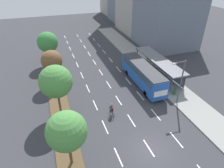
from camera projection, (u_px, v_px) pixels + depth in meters
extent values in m
plane|color=#38383D|center=(150.00, 150.00, 20.78)|extent=(140.00, 140.00, 0.00)
cube|color=brown|center=(54.00, 76.00, 34.56)|extent=(2.60, 52.00, 0.12)
cube|color=gray|center=(143.00, 62.00, 39.46)|extent=(4.50, 52.00, 0.15)
cube|color=white|center=(118.00, 157.00, 20.06)|extent=(0.14, 2.43, 0.01)
cube|color=white|center=(105.00, 127.00, 23.77)|extent=(0.14, 2.43, 0.01)
cube|color=white|center=(95.00, 105.00, 27.49)|extent=(0.14, 2.43, 0.01)
cube|color=white|center=(88.00, 88.00, 31.21)|extent=(0.14, 2.43, 0.01)
cube|color=white|center=(82.00, 75.00, 34.92)|extent=(0.14, 2.43, 0.01)
cube|color=white|center=(77.00, 65.00, 38.64)|extent=(0.14, 2.43, 0.01)
cube|color=white|center=(73.00, 56.00, 42.35)|extent=(0.14, 2.43, 0.01)
cube|color=white|center=(70.00, 49.00, 46.07)|extent=(0.14, 2.43, 0.01)
cube|color=white|center=(67.00, 42.00, 49.79)|extent=(0.14, 2.43, 0.01)
cube|color=white|center=(65.00, 37.00, 53.50)|extent=(0.14, 2.43, 0.01)
cube|color=white|center=(149.00, 148.00, 21.04)|extent=(0.14, 2.43, 0.01)
cube|color=white|center=(131.00, 120.00, 24.75)|extent=(0.14, 2.43, 0.01)
cube|color=white|center=(119.00, 100.00, 28.47)|extent=(0.14, 2.43, 0.01)
cube|color=white|center=(109.00, 85.00, 32.18)|extent=(0.14, 2.43, 0.01)
cube|color=white|center=(101.00, 72.00, 35.90)|extent=(0.14, 2.43, 0.01)
cube|color=white|center=(94.00, 62.00, 39.62)|extent=(0.14, 2.43, 0.01)
cube|color=white|center=(89.00, 54.00, 43.33)|extent=(0.14, 2.43, 0.01)
cube|color=white|center=(85.00, 47.00, 47.05)|extent=(0.14, 2.43, 0.01)
cube|color=white|center=(81.00, 41.00, 50.76)|extent=(0.14, 2.43, 0.01)
cube|color=white|center=(78.00, 36.00, 54.48)|extent=(0.14, 2.43, 0.01)
cube|color=white|center=(176.00, 140.00, 22.01)|extent=(0.14, 2.43, 0.01)
cube|color=white|center=(156.00, 115.00, 25.73)|extent=(0.14, 2.43, 0.01)
cube|color=white|center=(140.00, 96.00, 29.45)|extent=(0.14, 2.43, 0.01)
cube|color=white|center=(128.00, 81.00, 33.16)|extent=(0.14, 2.43, 0.01)
cube|color=white|center=(119.00, 69.00, 36.88)|extent=(0.14, 2.43, 0.01)
cube|color=white|center=(111.00, 60.00, 40.59)|extent=(0.14, 2.43, 0.01)
cube|color=white|center=(104.00, 52.00, 44.31)|extent=(0.14, 2.43, 0.01)
cube|color=white|center=(99.00, 45.00, 48.03)|extent=(0.14, 2.43, 0.01)
cube|color=white|center=(94.00, 39.00, 51.74)|extent=(0.14, 2.43, 0.01)
cube|color=white|center=(90.00, 34.00, 55.46)|extent=(0.14, 2.43, 0.01)
cube|color=gray|center=(157.00, 74.00, 35.00)|extent=(2.60, 12.39, 0.10)
cylinder|color=#56565B|center=(171.00, 85.00, 29.17)|extent=(0.16, 0.16, 2.60)
cylinder|color=#56565B|center=(137.00, 55.00, 38.76)|extent=(0.16, 0.16, 2.60)
cylinder|color=#56565B|center=(185.00, 82.00, 29.82)|extent=(0.16, 0.16, 2.60)
cylinder|color=#56565B|center=(148.00, 54.00, 39.42)|extent=(0.16, 0.16, 2.60)
cube|color=gray|center=(164.00, 66.00, 34.64)|extent=(0.10, 11.78, 2.34)
cube|color=slate|center=(159.00, 60.00, 33.57)|extent=(2.90, 12.79, 0.16)
cube|color=#2356B2|center=(143.00, 74.00, 31.43)|extent=(2.50, 11.20, 2.80)
cube|color=#2D3D4C|center=(143.00, 69.00, 30.99)|extent=(2.54, 10.30, 0.90)
cube|color=#333338|center=(143.00, 66.00, 30.67)|extent=(2.45, 10.98, 0.12)
cube|color=#2D3D4C|center=(129.00, 58.00, 35.79)|extent=(2.25, 0.06, 1.54)
cube|color=white|center=(161.00, 94.00, 27.00)|extent=(2.12, 0.04, 0.90)
cylinder|color=black|center=(127.00, 73.00, 34.63)|extent=(0.30, 1.00, 1.00)
cylinder|color=black|center=(139.00, 71.00, 35.25)|extent=(0.30, 1.00, 1.00)
cylinder|color=black|center=(146.00, 94.00, 29.03)|extent=(0.30, 1.00, 1.00)
cylinder|color=black|center=(159.00, 91.00, 29.64)|extent=(0.30, 1.00, 1.00)
torus|color=black|center=(110.00, 110.00, 26.00)|extent=(0.06, 0.72, 0.72)
torus|color=black|center=(113.00, 115.00, 25.11)|extent=(0.06, 0.72, 0.72)
cylinder|color=black|center=(112.00, 111.00, 25.41)|extent=(0.05, 0.94, 0.05)
cylinder|color=black|center=(112.00, 112.00, 25.42)|extent=(0.05, 0.57, 0.42)
cylinder|color=black|center=(112.00, 112.00, 25.24)|extent=(0.04, 0.04, 0.40)
cube|color=black|center=(112.00, 110.00, 25.13)|extent=(0.12, 0.24, 0.06)
cylinder|color=black|center=(111.00, 107.00, 25.67)|extent=(0.46, 0.04, 0.04)
cube|color=black|center=(112.00, 107.00, 25.11)|extent=(0.30, 0.36, 0.59)
cube|color=#A82323|center=(112.00, 108.00, 24.97)|extent=(0.26, 0.26, 0.42)
sphere|color=#9E7051|center=(112.00, 104.00, 24.98)|extent=(0.20, 0.20, 0.20)
cylinder|color=#23232D|center=(111.00, 110.00, 25.26)|extent=(0.12, 0.42, 0.25)
cylinder|color=#23232D|center=(111.00, 111.00, 25.53)|extent=(0.10, 0.17, 0.41)
cylinder|color=#23232D|center=(113.00, 110.00, 25.32)|extent=(0.12, 0.42, 0.25)
cylinder|color=#23232D|center=(112.00, 111.00, 25.60)|extent=(0.10, 0.17, 0.41)
cylinder|color=black|center=(110.00, 106.00, 25.21)|extent=(0.09, 0.47, 0.28)
cylinder|color=black|center=(113.00, 106.00, 25.30)|extent=(0.09, 0.47, 0.28)
cylinder|color=brown|center=(70.00, 153.00, 18.64)|extent=(0.28, 0.28, 2.85)
sphere|color=#4C8E42|center=(67.00, 131.00, 17.18)|extent=(3.71, 3.71, 3.71)
cylinder|color=brown|center=(59.00, 103.00, 25.06)|extent=(0.28, 0.28, 3.25)
sphere|color=#4C8E42|center=(56.00, 82.00, 23.42)|extent=(4.07, 4.07, 4.07)
cylinder|color=brown|center=(54.00, 75.00, 31.73)|extent=(0.28, 0.28, 2.80)
sphere|color=brown|center=(52.00, 61.00, 30.36)|extent=(3.26, 3.26, 3.26)
cylinder|color=brown|center=(50.00, 56.00, 38.23)|extent=(0.28, 0.28, 2.86)
sphere|color=#38843D|center=(48.00, 42.00, 36.74)|extent=(3.86, 3.86, 3.86)
cylinder|color=#4C4C51|center=(181.00, 83.00, 26.14)|extent=(0.18, 0.18, 6.50)
cylinder|color=#4C4C51|center=(180.00, 62.00, 24.30)|extent=(1.60, 0.12, 0.12)
cube|color=silver|center=(174.00, 64.00, 24.11)|extent=(0.44, 0.24, 0.16)
cylinder|color=#286B38|center=(175.00, 92.00, 29.30)|extent=(0.52, 0.52, 0.85)
cube|color=slate|center=(167.00, 18.00, 44.96)|extent=(11.65, 12.68, 12.92)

